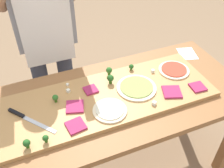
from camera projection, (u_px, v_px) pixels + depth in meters
prep_table at (107, 112)px, 1.63m from camera, size 1.78×0.75×0.78m
cutting_board at (107, 98)px, 1.55m from camera, size 1.32×0.46×0.03m
chefs_knife at (25, 117)px, 1.41m from camera, size 0.22×0.27×0.02m
pizza_whole_cheese_artichoke at (110, 110)px, 1.45m from camera, size 0.20×0.20×0.02m
pizza_whole_tomato_red at (174, 70)px, 1.73m from camera, size 0.20×0.20×0.02m
pizza_whole_pesto_green at (136, 87)px, 1.59m from camera, size 0.25×0.25×0.02m
pizza_slice_near_left at (91, 90)px, 1.58m from camera, size 0.09×0.09×0.01m
pizza_slice_near_right at (75, 107)px, 1.47m from camera, size 0.12×0.12×0.01m
pizza_slice_center at (76, 126)px, 1.36m from camera, size 0.11×0.11×0.01m
pizza_slice_far_right at (172, 92)px, 1.56m from camera, size 0.14×0.14×0.01m
pizza_slice_far_left at (198, 87)px, 1.60m from camera, size 0.09×0.09×0.01m
broccoli_floret_front_right at (46, 138)px, 1.27m from camera, size 0.03×0.03×0.05m
broccoli_floret_back_mid at (131, 67)px, 1.73m from camera, size 0.03×0.03×0.04m
broccoli_floret_center_right at (27, 143)px, 1.25m from camera, size 0.04×0.04×0.05m
broccoli_floret_front_mid at (109, 71)px, 1.68m from camera, size 0.04×0.04×0.06m
broccoli_floret_front_left at (55, 98)px, 1.49m from camera, size 0.03×0.03×0.05m
broccoli_floret_back_left at (110, 78)px, 1.61m from camera, size 0.04×0.04×0.06m
cheese_crumble_a at (67, 85)px, 1.61m from camera, size 0.02×0.02×0.01m
cheese_crumble_b at (153, 71)px, 1.72m from camera, size 0.02×0.02×0.02m
cheese_crumble_c at (68, 91)px, 1.57m from camera, size 0.03×0.03×0.02m
cheese_crumble_d at (154, 103)px, 1.48m from camera, size 0.03×0.03×0.02m
recipe_note at (187, 54)px, 1.93m from camera, size 0.16×0.19×0.00m
cook_center at (45, 30)px, 1.78m from camera, size 0.54×0.39×1.67m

